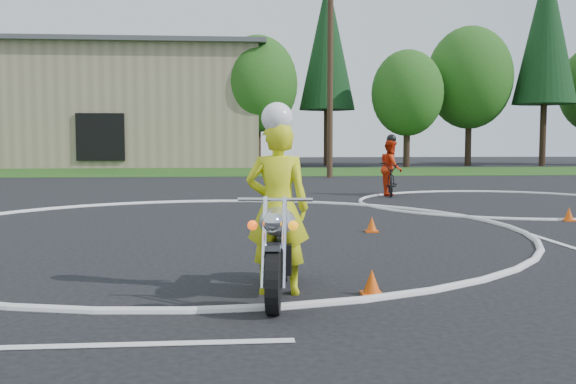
{
  "coord_description": "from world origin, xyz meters",
  "views": [
    {
      "loc": [
        0.49,
        -9.48,
        1.75
      ],
      "look_at": [
        1.16,
        -1.33,
        1.1
      ],
      "focal_mm": 40.0,
      "sensor_mm": 36.0,
      "label": 1
    }
  ],
  "objects": [
    {
      "name": "treeline",
      "position": [
        14.78,
        34.61,
        6.62
      ],
      "size": [
        38.2,
        8.1,
        14.52
      ],
      "color": "#382619",
      "rests_on": "ground"
    },
    {
      "name": "course_markings",
      "position": [
        2.17,
        4.35,
        0.01
      ],
      "size": [
        19.05,
        19.05,
        0.12
      ],
      "color": "silver",
      "rests_on": "ground"
    },
    {
      "name": "rider_primary_grp",
      "position": [
        0.97,
        -2.23,
        1.05
      ],
      "size": [
        0.78,
        0.56,
        2.19
      ],
      "rotation": [
        0.0,
        0.0,
        -0.13
      ],
      "color": "yellow",
      "rests_on": "ground"
    },
    {
      "name": "rider_second_grp",
      "position": [
        5.48,
        10.77,
        0.69
      ],
      "size": [
        1.1,
        2.15,
        1.97
      ],
      "rotation": [
        0.0,
        0.0,
        -0.2
      ],
      "color": "black",
      "rests_on": "ground"
    },
    {
      "name": "primary_motorcycle",
      "position": [
        0.97,
        -2.37,
        0.57
      ],
      "size": [
        0.8,
        2.24,
        1.18
      ],
      "rotation": [
        0.0,
        0.0,
        -0.13
      ],
      "color": "black",
      "rests_on": "ground"
    },
    {
      "name": "ground",
      "position": [
        0.0,
        0.0,
        0.0
      ],
      "size": [
        120.0,
        120.0,
        0.0
      ],
      "primitive_type": "plane",
      "color": "black",
      "rests_on": "ground"
    },
    {
      "name": "traffic_cones",
      "position": [
        3.72,
        3.32,
        0.14
      ],
      "size": [
        19.21,
        10.3,
        0.3
      ],
      "color": "#E34F0B",
      "rests_on": "ground"
    },
    {
      "name": "utility_poles",
      "position": [
        5.0,
        21.0,
        5.2
      ],
      "size": [
        41.6,
        1.12,
        10.0
      ],
      "color": "#473321",
      "rests_on": "ground"
    },
    {
      "name": "grass_strip",
      "position": [
        0.0,
        27.0,
        0.01
      ],
      "size": [
        120.0,
        10.0,
        0.02
      ],
      "primitive_type": "cube",
      "color": "#1E4714",
      "rests_on": "ground"
    }
  ]
}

